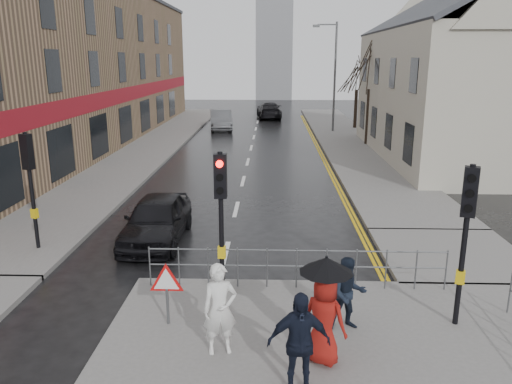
# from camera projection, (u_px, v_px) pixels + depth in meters

# --- Properties ---
(ground) EXTENTS (120.00, 120.00, 0.00)m
(ground) POSITION_uv_depth(u_px,v_px,m) (213.00, 303.00, 11.60)
(ground) COLOR black
(ground) RESTS_ON ground
(left_pavement) EXTENTS (4.00, 44.00, 0.14)m
(left_pavement) POSITION_uv_depth(u_px,v_px,m) (157.00, 141.00, 34.00)
(left_pavement) COLOR #605E5B
(left_pavement) RESTS_ON ground
(right_pavement) EXTENTS (4.00, 40.00, 0.14)m
(right_pavement) POSITION_uv_depth(u_px,v_px,m) (345.00, 138.00, 35.52)
(right_pavement) COLOR #605E5B
(right_pavement) RESTS_ON ground
(pavement_bridge_right) EXTENTS (4.00, 4.20, 0.14)m
(pavement_bridge_right) POSITION_uv_depth(u_px,v_px,m) (451.00, 255.00, 14.28)
(pavement_bridge_right) COLOR #605E5B
(pavement_bridge_right) RESTS_ON ground
(building_left_terrace) EXTENTS (8.00, 42.00, 10.00)m
(building_left_terrace) POSITION_uv_depth(u_px,v_px,m) (65.00, 67.00, 31.94)
(building_left_terrace) COLOR #937155
(building_left_terrace) RESTS_ON ground
(building_right_cream) EXTENTS (9.00, 16.40, 10.10)m
(building_right_cream) POSITION_uv_depth(u_px,v_px,m) (467.00, 72.00, 27.37)
(building_right_cream) COLOR #B1AC9A
(building_right_cream) RESTS_ON ground
(church_tower) EXTENTS (5.00, 5.00, 18.00)m
(church_tower) POSITION_uv_depth(u_px,v_px,m) (274.00, 33.00, 69.10)
(church_tower) COLOR gray
(church_tower) RESTS_ON ground
(traffic_signal_near_left) EXTENTS (0.28, 0.27, 3.40)m
(traffic_signal_near_left) POSITION_uv_depth(u_px,v_px,m) (221.00, 199.00, 11.15)
(traffic_signal_near_left) COLOR black
(traffic_signal_near_left) RESTS_ON near_pavement
(traffic_signal_near_right) EXTENTS (0.34, 0.33, 3.40)m
(traffic_signal_near_right) POSITION_uv_depth(u_px,v_px,m) (467.00, 218.00, 9.84)
(traffic_signal_near_right) COLOR black
(traffic_signal_near_right) RESTS_ON near_pavement
(traffic_signal_far_left) EXTENTS (0.34, 0.33, 3.40)m
(traffic_signal_far_left) POSITION_uv_depth(u_px,v_px,m) (29.00, 170.00, 14.04)
(traffic_signal_far_left) COLOR black
(traffic_signal_far_left) RESTS_ON left_pavement
(guard_railing_front) EXTENTS (7.14, 0.04, 1.00)m
(guard_railing_front) POSITION_uv_depth(u_px,v_px,m) (297.00, 260.00, 11.90)
(guard_railing_front) COLOR #595B5E
(guard_railing_front) RESTS_ON near_pavement
(warning_sign) EXTENTS (0.80, 0.07, 1.35)m
(warning_sign) POSITION_uv_depth(u_px,v_px,m) (166.00, 284.00, 10.19)
(warning_sign) COLOR #595B5E
(warning_sign) RESTS_ON near_pavement
(street_lamp) EXTENTS (1.83, 0.25, 8.00)m
(street_lamp) POSITION_uv_depth(u_px,v_px,m) (333.00, 70.00, 37.24)
(street_lamp) COLOR #595B5E
(street_lamp) RESTS_ON right_pavement
(tree_near) EXTENTS (2.40, 2.40, 6.58)m
(tree_near) POSITION_uv_depth(u_px,v_px,m) (371.00, 65.00, 31.29)
(tree_near) COLOR black
(tree_near) RESTS_ON right_pavement
(tree_far) EXTENTS (2.40, 2.40, 5.64)m
(tree_far) POSITION_uv_depth(u_px,v_px,m) (357.00, 73.00, 39.18)
(tree_far) COLOR black
(tree_far) RESTS_ON right_pavement
(pedestrian_a) EXTENTS (0.72, 0.56, 1.76)m
(pedestrian_a) POSITION_uv_depth(u_px,v_px,m) (220.00, 309.00, 9.21)
(pedestrian_a) COLOR white
(pedestrian_a) RESTS_ON near_pavement
(pedestrian_b) EXTENTS (0.82, 0.68, 1.54)m
(pedestrian_b) POSITION_uv_depth(u_px,v_px,m) (348.00, 294.00, 10.06)
(pedestrian_b) COLOR black
(pedestrian_b) RESTS_ON near_pavement
(pedestrian_with_umbrella) EXTENTS (0.99, 0.96, 2.04)m
(pedestrian_with_umbrella) POSITION_uv_depth(u_px,v_px,m) (325.00, 306.00, 8.85)
(pedestrian_with_umbrella) COLOR maroon
(pedestrian_with_umbrella) RESTS_ON near_pavement
(pedestrian_d) EXTENTS (1.09, 0.55, 1.78)m
(pedestrian_d) POSITION_uv_depth(u_px,v_px,m) (299.00, 343.00, 8.09)
(pedestrian_d) COLOR black
(pedestrian_d) RESTS_ON near_pavement
(car_parked) EXTENTS (1.73, 4.24, 1.44)m
(car_parked) POSITION_uv_depth(u_px,v_px,m) (157.00, 219.00, 15.35)
(car_parked) COLOR black
(car_parked) RESTS_ON ground
(car_mid) EXTENTS (2.27, 4.93, 1.57)m
(car_mid) POSITION_uv_depth(u_px,v_px,m) (221.00, 120.00, 39.88)
(car_mid) COLOR #4E5054
(car_mid) RESTS_ON ground
(car_far) EXTENTS (2.59, 5.46, 1.54)m
(car_far) POSITION_uv_depth(u_px,v_px,m) (269.00, 110.00, 47.50)
(car_far) COLOR black
(car_far) RESTS_ON ground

